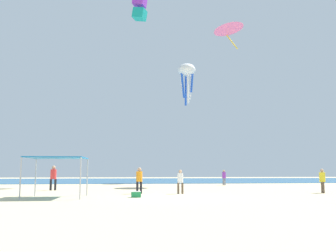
{
  "coord_description": "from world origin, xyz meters",
  "views": [
    {
      "loc": [
        -2.19,
        -21.16,
        1.59
      ],
      "look_at": [
        1.05,
        10.29,
        5.47
      ],
      "focal_mm": 38.14,
      "sensor_mm": 36.0,
      "label": 1
    }
  ],
  "objects_px": {
    "person_far_shore": "(224,176)",
    "canopy_tent": "(57,159)",
    "cooler_box": "(136,194)",
    "person_near_tent": "(139,178)",
    "person_central": "(53,176)",
    "kite_delta_pink": "(228,27)",
    "person_rightmost": "(322,179)",
    "person_leftmost": "(180,180)",
    "kite_box_purple": "(140,8)",
    "kite_octopus_white": "(187,72)"
  },
  "relations": [
    {
      "from": "kite_box_purple",
      "to": "person_rightmost",
      "type": "bearing_deg",
      "value": -116.37
    },
    {
      "from": "person_central",
      "to": "kite_box_purple",
      "type": "height_order",
      "value": "kite_box_purple"
    },
    {
      "from": "person_near_tent",
      "to": "kite_delta_pink",
      "type": "distance_m",
      "value": 23.07
    },
    {
      "from": "person_near_tent",
      "to": "kite_box_purple",
      "type": "height_order",
      "value": "kite_box_purple"
    },
    {
      "from": "person_far_shore",
      "to": "canopy_tent",
      "type": "bearing_deg",
      "value": -63.8
    },
    {
      "from": "canopy_tent",
      "to": "cooler_box",
      "type": "xyz_separation_m",
      "value": [
        4.59,
        -0.31,
        -2.03
      ]
    },
    {
      "from": "kite_delta_pink",
      "to": "kite_box_purple",
      "type": "bearing_deg",
      "value": -65.8
    },
    {
      "from": "cooler_box",
      "to": "kite_box_purple",
      "type": "height_order",
      "value": "kite_box_purple"
    },
    {
      "from": "canopy_tent",
      "to": "person_leftmost",
      "type": "distance_m",
      "value": 8.08
    },
    {
      "from": "person_far_shore",
      "to": "kite_octopus_white",
      "type": "distance_m",
      "value": 16.61
    },
    {
      "from": "person_near_tent",
      "to": "kite_box_purple",
      "type": "xyz_separation_m",
      "value": [
        0.17,
        13.35,
        18.36
      ]
    },
    {
      "from": "person_central",
      "to": "person_rightmost",
      "type": "relative_size",
      "value": 1.15
    },
    {
      "from": "canopy_tent",
      "to": "kite_box_purple",
      "type": "bearing_deg",
      "value": 72.83
    },
    {
      "from": "canopy_tent",
      "to": "person_near_tent",
      "type": "relative_size",
      "value": 1.83
    },
    {
      "from": "person_rightmost",
      "to": "kite_delta_pink",
      "type": "distance_m",
      "value": 21.42
    },
    {
      "from": "cooler_box",
      "to": "kite_delta_pink",
      "type": "relative_size",
      "value": 0.13
    },
    {
      "from": "person_leftmost",
      "to": "person_far_shore",
      "type": "distance_m",
      "value": 14.24
    },
    {
      "from": "person_rightmost",
      "to": "kite_box_purple",
      "type": "bearing_deg",
      "value": 55.68
    },
    {
      "from": "person_central",
      "to": "kite_octopus_white",
      "type": "height_order",
      "value": "kite_octopus_white"
    },
    {
      "from": "person_rightmost",
      "to": "kite_box_purple",
      "type": "relative_size",
      "value": 0.59
    },
    {
      "from": "person_central",
      "to": "cooler_box",
      "type": "xyz_separation_m",
      "value": [
        6.35,
        -7.84,
        -0.95
      ]
    },
    {
      "from": "person_central",
      "to": "kite_delta_pink",
      "type": "relative_size",
      "value": 0.42
    },
    {
      "from": "canopy_tent",
      "to": "person_rightmost",
      "type": "xyz_separation_m",
      "value": [
        17.42,
        2.21,
        -1.23
      ]
    },
    {
      "from": "person_rightmost",
      "to": "person_leftmost",
      "type": "bearing_deg",
      "value": 102.55
    },
    {
      "from": "canopy_tent",
      "to": "cooler_box",
      "type": "height_order",
      "value": "canopy_tent"
    },
    {
      "from": "person_near_tent",
      "to": "cooler_box",
      "type": "height_order",
      "value": "person_near_tent"
    },
    {
      "from": "person_rightmost",
      "to": "kite_box_purple",
      "type": "height_order",
      "value": "kite_box_purple"
    },
    {
      "from": "kite_box_purple",
      "to": "kite_delta_pink",
      "type": "xyz_separation_m",
      "value": [
        9.82,
        -0.5,
        -2.0
      ]
    },
    {
      "from": "person_leftmost",
      "to": "kite_delta_pink",
      "type": "xyz_separation_m",
      "value": [
        7.26,
        13.24,
        16.45
      ]
    },
    {
      "from": "canopy_tent",
      "to": "kite_delta_pink",
      "type": "relative_size",
      "value": 0.71
    },
    {
      "from": "person_far_shore",
      "to": "kite_box_purple",
      "type": "relative_size",
      "value": 0.56
    },
    {
      "from": "canopy_tent",
      "to": "cooler_box",
      "type": "relative_size",
      "value": 5.6
    },
    {
      "from": "person_central",
      "to": "person_near_tent",
      "type": "bearing_deg",
      "value": -50.26
    },
    {
      "from": "person_central",
      "to": "cooler_box",
      "type": "height_order",
      "value": "person_central"
    },
    {
      "from": "person_near_tent",
      "to": "person_central",
      "type": "relative_size",
      "value": 0.91
    },
    {
      "from": "canopy_tent",
      "to": "kite_delta_pink",
      "type": "xyz_separation_m",
      "value": [
        14.84,
        15.74,
        15.17
      ]
    },
    {
      "from": "kite_octopus_white",
      "to": "person_rightmost",
      "type": "bearing_deg",
      "value": 131.79
    },
    {
      "from": "person_rightmost",
      "to": "kite_delta_pink",
      "type": "xyz_separation_m",
      "value": [
        -2.58,
        13.53,
        16.41
      ]
    },
    {
      "from": "person_near_tent",
      "to": "person_central",
      "type": "bearing_deg",
      "value": -71.58
    },
    {
      "from": "person_near_tent",
      "to": "cooler_box",
      "type": "relative_size",
      "value": 3.06
    },
    {
      "from": "person_leftmost",
      "to": "person_rightmost",
      "type": "height_order",
      "value": "person_rightmost"
    },
    {
      "from": "person_rightmost",
      "to": "person_far_shore",
      "type": "distance_m",
      "value": 13.49
    },
    {
      "from": "cooler_box",
      "to": "kite_delta_pink",
      "type": "bearing_deg",
      "value": 57.45
    },
    {
      "from": "person_rightmost",
      "to": "person_far_shore",
      "type": "xyz_separation_m",
      "value": [
        -3.49,
        13.03,
        -0.04
      ]
    },
    {
      "from": "cooler_box",
      "to": "kite_octopus_white",
      "type": "distance_m",
      "value": 29.45
    },
    {
      "from": "person_central",
      "to": "person_far_shore",
      "type": "height_order",
      "value": "person_central"
    },
    {
      "from": "person_central",
      "to": "kite_box_purple",
      "type": "relative_size",
      "value": 0.67
    },
    {
      "from": "kite_box_purple",
      "to": "kite_octopus_white",
      "type": "xyz_separation_m",
      "value": [
        6.51,
        8.21,
        -4.85
      ]
    },
    {
      "from": "person_rightmost",
      "to": "cooler_box",
      "type": "bearing_deg",
      "value": 115.32
    },
    {
      "from": "canopy_tent",
      "to": "kite_octopus_white",
      "type": "bearing_deg",
      "value": 64.76
    }
  ]
}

